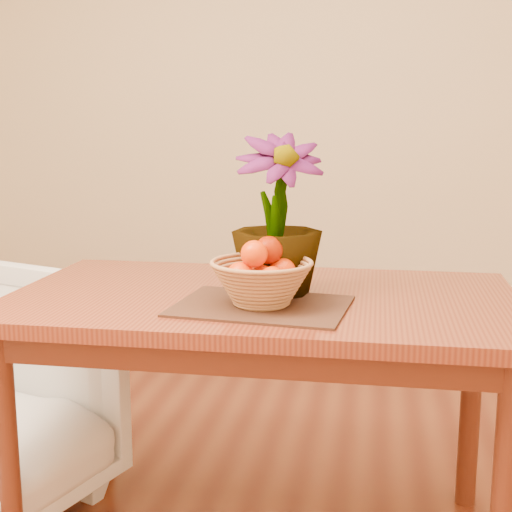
# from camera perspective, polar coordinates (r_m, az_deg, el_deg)

# --- Properties ---
(wall_back) EXTENTS (4.00, 0.02, 2.70)m
(wall_back) POSITION_cam_1_polar(r_m,az_deg,el_deg) (3.87, 5.29, 12.53)
(wall_back) COLOR beige
(wall_back) RESTS_ON floor
(table) EXTENTS (1.40, 0.80, 0.75)m
(table) POSITION_cam_1_polar(r_m,az_deg,el_deg) (2.01, 0.51, -5.50)
(table) COLOR maroon
(table) RESTS_ON floor
(placemat) EXTENTS (0.47, 0.37, 0.01)m
(placemat) POSITION_cam_1_polar(r_m,az_deg,el_deg) (1.84, 0.44, -4.02)
(placemat) COLOR #3D2116
(placemat) RESTS_ON table
(wicker_basket) EXTENTS (0.27, 0.27, 0.11)m
(wicker_basket) POSITION_cam_1_polar(r_m,az_deg,el_deg) (1.83, 0.45, -2.30)
(wicker_basket) COLOR #A87246
(wicker_basket) RESTS_ON placemat
(orange_pile) EXTENTS (0.17, 0.16, 0.13)m
(orange_pile) POSITION_cam_1_polar(r_m,az_deg,el_deg) (1.82, 0.54, -0.72)
(orange_pile) COLOR red
(orange_pile) RESTS_ON wicker_basket
(potted_plant) EXTENTS (0.32, 0.32, 0.44)m
(potted_plant) POSITION_cam_1_polar(r_m,az_deg,el_deg) (1.94, 1.71, 3.28)
(potted_plant) COLOR #1C4513
(potted_plant) RESTS_ON table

